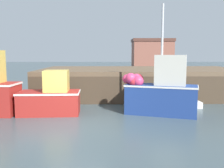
% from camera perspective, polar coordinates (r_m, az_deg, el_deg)
% --- Properties ---
extents(ground, '(120.00, 160.00, 0.10)m').
position_cam_1_polar(ground, '(10.26, -8.13, -9.41)').
color(ground, '#3D4C51').
extents(pier, '(13.23, 6.71, 1.80)m').
position_cam_1_polar(pier, '(16.93, 6.56, 2.29)').
color(pier, brown).
rests_on(pier, ground).
extents(fishing_boat_near_right, '(2.86, 1.62, 2.04)m').
position_cam_1_polar(fishing_boat_near_right, '(12.23, -13.47, -3.01)').
color(fishing_boat_near_right, maroon).
rests_on(fishing_boat_near_right, ground).
extents(fishing_boat_mid, '(3.47, 2.15, 5.00)m').
position_cam_1_polar(fishing_boat_mid, '(11.95, 10.72, -1.57)').
color(fishing_boat_mid, navy).
rests_on(fishing_boat_mid, ground).
extents(rowboat, '(1.93, 0.66, 0.36)m').
position_cam_1_polar(rowboat, '(13.82, 15.48, -4.49)').
color(rowboat, white).
rests_on(rowboat, ground).
extents(warehouse, '(6.90, 4.76, 5.33)m').
position_cam_1_polar(warehouse, '(44.63, 8.92, 6.51)').
color(warehouse, brown).
rests_on(warehouse, ground).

